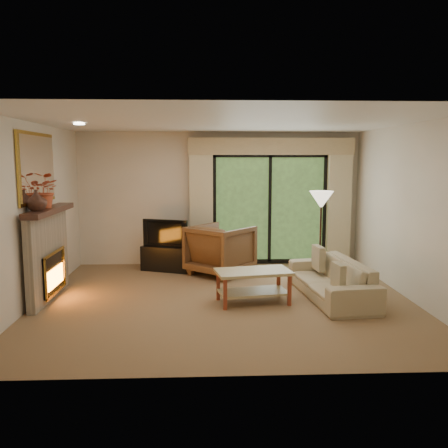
{
  "coord_description": "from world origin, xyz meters",
  "views": [
    {
      "loc": [
        -0.32,
        -6.82,
        2.08
      ],
      "look_at": [
        0.0,
        0.3,
        1.1
      ],
      "focal_mm": 38.0,
      "sensor_mm": 36.0,
      "label": 1
    }
  ],
  "objects_px": {
    "coffee_table": "(253,286)",
    "sofa": "(331,279)",
    "armchair": "(220,250)",
    "media_console": "(168,258)"
  },
  "relations": [
    {
      "from": "media_console",
      "to": "sofa",
      "type": "xyz_separation_m",
      "value": [
        2.6,
        -1.91,
        0.06
      ]
    },
    {
      "from": "armchair",
      "to": "coffee_table",
      "type": "xyz_separation_m",
      "value": [
        0.41,
        -1.74,
        -0.21
      ]
    },
    {
      "from": "sofa",
      "to": "armchair",
      "type": "bearing_deg",
      "value": -139.55
    },
    {
      "from": "media_console",
      "to": "coffee_table",
      "type": "bearing_deg",
      "value": -35.85
    },
    {
      "from": "media_console",
      "to": "armchair",
      "type": "distance_m",
      "value": 1.07
    },
    {
      "from": "coffee_table",
      "to": "sofa",
      "type": "bearing_deg",
      "value": -1.14
    },
    {
      "from": "armchair",
      "to": "sofa",
      "type": "xyz_separation_m",
      "value": [
        1.61,
        -1.56,
        -0.17
      ]
    },
    {
      "from": "media_console",
      "to": "coffee_table",
      "type": "height_order",
      "value": "coffee_table"
    },
    {
      "from": "sofa",
      "to": "coffee_table",
      "type": "distance_m",
      "value": 1.22
    },
    {
      "from": "media_console",
      "to": "coffee_table",
      "type": "distance_m",
      "value": 2.52
    }
  ]
}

